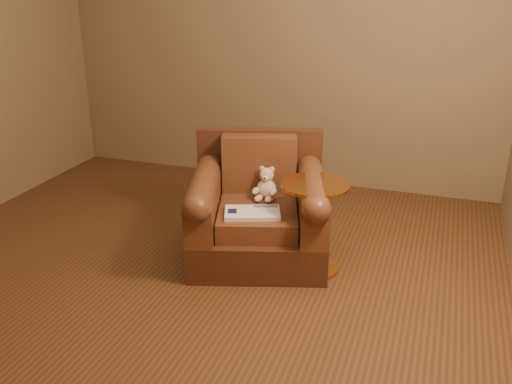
% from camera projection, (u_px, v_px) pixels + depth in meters
% --- Properties ---
extents(floor, '(4.00, 4.00, 0.00)m').
position_uv_depth(floor, '(185.00, 278.00, 3.66)').
color(floor, '#56361D').
rests_on(floor, ground).
extents(armchair, '(1.10, 1.07, 0.80)m').
position_uv_depth(armchair, '(258.00, 212.00, 3.88)').
color(armchair, '#442616').
rests_on(armchair, floor).
extents(teddy_bear, '(0.17, 0.19, 0.23)m').
position_uv_depth(teddy_bear, '(266.00, 186.00, 3.89)').
color(teddy_bear, beige).
rests_on(teddy_bear, armchair).
extents(guidebook, '(0.41, 0.32, 0.03)m').
position_uv_depth(guidebook, '(252.00, 213.00, 3.65)').
color(guidebook, beige).
rests_on(guidebook, armchair).
extents(side_table, '(0.43, 0.43, 0.61)m').
position_uv_depth(side_table, '(314.00, 224.00, 3.66)').
color(side_table, gold).
rests_on(side_table, floor).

